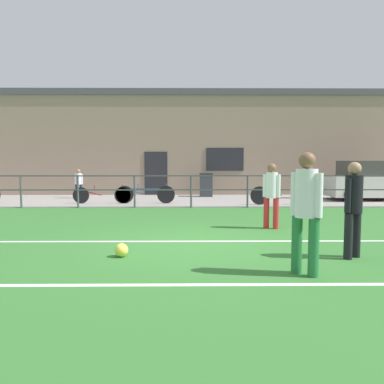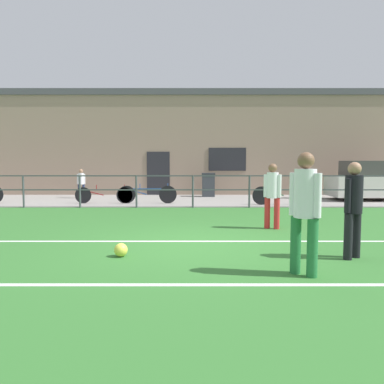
{
  "view_description": "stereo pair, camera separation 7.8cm",
  "coord_description": "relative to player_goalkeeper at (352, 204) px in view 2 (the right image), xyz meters",
  "views": [
    {
      "loc": [
        -0.11,
        -7.44,
        1.63
      ],
      "look_at": [
        -0.01,
        2.63,
        0.82
      ],
      "focal_mm": 35.69,
      "sensor_mm": 36.0,
      "label": 1
    },
    {
      "loc": [
        -0.03,
        -7.44,
        1.63
      ],
      "look_at": [
        -0.01,
        2.63,
        0.82
      ],
      "focal_mm": 35.69,
      "sensor_mm": 36.0,
      "label": 2
    }
  ],
  "objects": [
    {
      "name": "ground",
      "position": [
        -2.66,
        1.12,
        -0.94
      ],
      "size": [
        60.0,
        44.0,
        0.04
      ],
      "primitive_type": "cube",
      "color": "#33702D"
    },
    {
      "name": "field_line_touchline",
      "position": [
        -2.66,
        1.38,
        -0.92
      ],
      "size": [
        36.0,
        0.11,
        0.0
      ],
      "primitive_type": "cube",
      "color": "white",
      "rests_on": "ground"
    },
    {
      "name": "field_line_hash",
      "position": [
        -2.66,
        -1.39,
        -0.92
      ],
      "size": [
        36.0,
        0.11,
        0.0
      ],
      "primitive_type": "cube",
      "color": "white",
      "rests_on": "ground"
    },
    {
      "name": "pavement_strip",
      "position": [
        -2.66,
        9.62,
        -0.91
      ],
      "size": [
        48.0,
        5.0,
        0.02
      ],
      "primitive_type": "cube",
      "color": "gray",
      "rests_on": "ground"
    },
    {
      "name": "perimeter_fence",
      "position": [
        -2.66,
        7.12,
        -0.17
      ],
      "size": [
        36.07,
        0.07,
        1.15
      ],
      "color": "#474C51",
      "rests_on": "ground"
    },
    {
      "name": "clubhouse_facade",
      "position": [
        -2.66,
        13.32,
        1.64
      ],
      "size": [
        28.0,
        2.56,
        5.1
      ],
      "color": "gray",
      "rests_on": "ground"
    },
    {
      "name": "player_goalkeeper",
      "position": [
        0.0,
        0.0,
        0.0
      ],
      "size": [
        0.38,
        0.3,
        1.62
      ],
      "rotation": [
        0.0,
        0.0,
        0.62
      ],
      "color": "black",
      "rests_on": "ground"
    },
    {
      "name": "player_striker",
      "position": [
        -0.75,
        2.88,
        -0.02
      ],
      "size": [
        0.4,
        0.28,
        1.58
      ],
      "rotation": [
        0.0,
        0.0,
        5.81
      ],
      "color": "red",
      "rests_on": "ground"
    },
    {
      "name": "player_winger",
      "position": [
        -1.09,
        -0.94,
        0.08
      ],
      "size": [
        0.38,
        0.37,
        1.76
      ],
      "rotation": [
        0.0,
        0.0,
        2.36
      ],
      "color": "#237038",
      "rests_on": "ground"
    },
    {
      "name": "soccer_ball_match",
      "position": [
        -3.92,
        0.12,
        -0.81
      ],
      "size": [
        0.23,
        0.23,
        0.23
      ],
      "primitive_type": "sphere",
      "color": "#E5E04C",
      "rests_on": "ground"
    },
    {
      "name": "spectator_child",
      "position": [
        -7.59,
        10.46,
        -0.18
      ],
      "size": [
        0.34,
        0.22,
        1.28
      ],
      "rotation": [
        0.0,
        0.0,
        3.4
      ],
      "color": "#232D4C",
      "rests_on": "pavement_strip"
    },
    {
      "name": "parked_car_red",
      "position": [
        5.01,
        9.58,
        -0.13
      ],
      "size": [
        3.92,
        1.86,
        1.64
      ],
      "color": "silver",
      "rests_on": "pavement_strip"
    },
    {
      "name": "bicycle_parked_0",
      "position": [
        -4.43,
        8.32,
        -0.55
      ],
      "size": [
        2.27,
        0.04,
        0.77
      ],
      "color": "black",
      "rests_on": "pavement_strip"
    },
    {
      "name": "bicycle_parked_1",
      "position": [
        0.73,
        7.84,
        -0.54
      ],
      "size": [
        2.36,
        0.04,
        0.78
      ],
      "color": "black",
      "rests_on": "pavement_strip"
    },
    {
      "name": "bicycle_parked_3",
      "position": [
        -6.1,
        8.32,
        -0.57
      ],
      "size": [
        2.23,
        0.04,
        0.73
      ],
      "color": "black",
      "rests_on": "pavement_strip"
    },
    {
      "name": "trash_bin_0",
      "position": [
        -1.94,
        11.18,
        -0.35
      ],
      "size": [
        0.6,
        0.51,
        1.09
      ],
      "color": "#33383D",
      "rests_on": "pavement_strip"
    },
    {
      "name": "trash_bin_1",
      "position": [
        2.4,
        10.34,
        -0.34
      ],
      "size": [
        0.55,
        0.47,
        1.11
      ],
      "color": "#194C28",
      "rests_on": "pavement_strip"
    }
  ]
}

